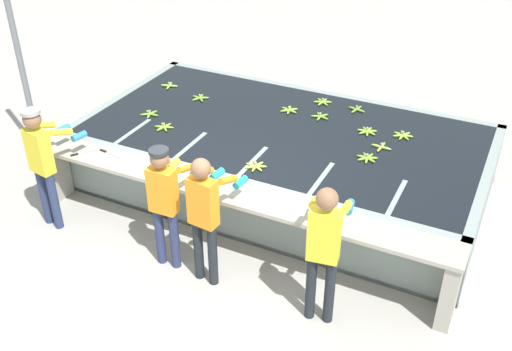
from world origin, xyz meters
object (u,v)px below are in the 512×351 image
at_px(worker_3, 324,243).
at_px(banana_bunch_floating_7, 403,135).
at_px(banana_bunch_floating_1, 200,98).
at_px(support_post_left, 19,57).
at_px(banana_bunch_floating_8, 169,86).
at_px(banana_bunch_floating_5, 367,131).
at_px(banana_bunch_floating_4, 164,127).
at_px(worker_0, 43,157).
at_px(worker_2, 205,210).
at_px(banana_bunch_floating_10, 357,109).
at_px(banana_bunch_floating_6, 150,114).
at_px(banana_bunch_floating_0, 323,102).
at_px(banana_bunch_floating_2, 289,110).
at_px(banana_bunch_floating_9, 381,147).
at_px(banana_bunch_floating_3, 367,158).
at_px(knife_1, 107,152).
at_px(knife_0, 80,153).
at_px(worker_1, 165,197).
at_px(banana_bunch_floating_11, 256,166).
at_px(banana_bunch_floating_12, 320,116).

xyz_separation_m(worker_3, banana_bunch_floating_7, (0.10, 2.77, -0.09)).
bearing_deg(banana_bunch_floating_1, support_post_left, -152.13).
bearing_deg(banana_bunch_floating_8, banana_bunch_floating_5, -2.08).
relative_size(worker_3, banana_bunch_floating_4, 5.92).
distance_m(worker_0, worker_2, 2.35).
bearing_deg(banana_bunch_floating_10, worker_3, -77.61).
bearing_deg(banana_bunch_floating_6, banana_bunch_floating_1, 65.29).
bearing_deg(banana_bunch_floating_0, banana_bunch_floating_2, -125.57).
bearing_deg(banana_bunch_floating_2, banana_bunch_floating_10, 27.36).
height_order(worker_3, banana_bunch_floating_1, worker_3).
distance_m(banana_bunch_floating_4, banana_bunch_floating_5, 2.81).
relative_size(banana_bunch_floating_4, banana_bunch_floating_7, 1.00).
bearing_deg(banana_bunch_floating_9, banana_bunch_floating_5, 130.79).
distance_m(banana_bunch_floating_6, banana_bunch_floating_8, 1.03).
bearing_deg(banana_bunch_floating_3, banana_bunch_floating_8, 166.84).
distance_m(banana_bunch_floating_1, knife_1, 1.98).
height_order(banana_bunch_floating_2, banana_bunch_floating_9, same).
xyz_separation_m(banana_bunch_floating_1, support_post_left, (-2.29, -1.21, 0.69)).
relative_size(banana_bunch_floating_4, knife_0, 0.91).
distance_m(worker_1, banana_bunch_floating_11, 1.26).
relative_size(banana_bunch_floating_4, support_post_left, 0.09).
xyz_separation_m(banana_bunch_floating_8, knife_0, (0.15, -2.33, -0.01)).
bearing_deg(banana_bunch_floating_2, knife_0, -129.14).
height_order(banana_bunch_floating_6, banana_bunch_floating_12, same).
xyz_separation_m(knife_0, knife_1, (0.30, 0.18, 0.00)).
relative_size(banana_bunch_floating_9, knife_1, 0.80).
relative_size(banana_bunch_floating_6, knife_0, 0.90).
relative_size(banana_bunch_floating_7, knife_1, 0.80).
relative_size(banana_bunch_floating_2, knife_1, 0.80).
distance_m(worker_2, banana_bunch_floating_5, 2.85).
bearing_deg(banana_bunch_floating_4, banana_bunch_floating_12, 34.67).
bearing_deg(banana_bunch_floating_1, knife_0, -103.72).
distance_m(worker_0, banana_bunch_floating_4, 1.70).
distance_m(banana_bunch_floating_1, banana_bunch_floating_5, 2.62).
relative_size(worker_3, banana_bunch_floating_6, 6.00).
xyz_separation_m(banana_bunch_floating_1, banana_bunch_floating_9, (2.92, -0.28, 0.00)).
xyz_separation_m(banana_bunch_floating_5, knife_1, (-2.85, -2.03, -0.01)).
xyz_separation_m(worker_2, banana_bunch_floating_3, (1.22, 1.96, -0.06)).
bearing_deg(worker_0, banana_bunch_floating_0, 52.62).
bearing_deg(worker_0, banana_bunch_floating_2, 52.31).
bearing_deg(banana_bunch_floating_3, worker_3, -85.46).
bearing_deg(banana_bunch_floating_2, worker_2, -85.53).
distance_m(banana_bunch_floating_1, knife_0, 2.20).
distance_m(worker_1, banana_bunch_floating_5, 3.05).
height_order(banana_bunch_floating_8, knife_0, banana_bunch_floating_8).
distance_m(banana_bunch_floating_0, banana_bunch_floating_11, 2.13).
relative_size(banana_bunch_floating_7, banana_bunch_floating_11, 1.00).
height_order(worker_2, knife_0, worker_2).
height_order(banana_bunch_floating_0, banana_bunch_floating_1, same).
bearing_deg(banana_bunch_floating_8, worker_3, -37.25).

